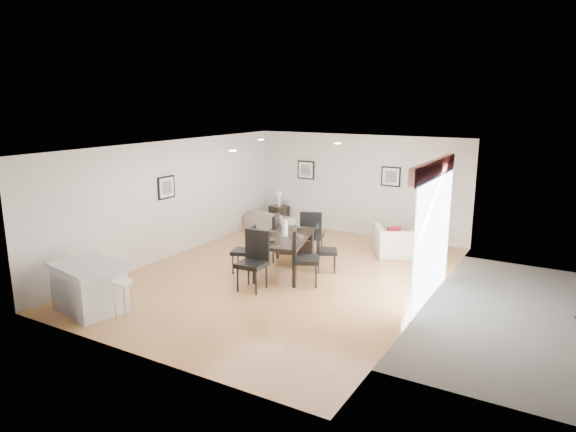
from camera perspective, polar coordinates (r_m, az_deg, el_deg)
The scene contains 26 objects.
ground at distance 10.82m, azimuth -0.53°, elevation -6.64°, with size 8.00×8.00×0.00m, color #B8804B.
wall_back at distance 13.97m, azimuth 7.86°, elevation 3.43°, with size 6.00×0.04×2.70m, color beige.
wall_front at distance 7.41m, azimuth -16.59°, elevation -5.46°, with size 6.00×0.04×2.70m, color beige.
wall_left at distance 12.22m, azimuth -12.75°, elevation 1.88°, with size 0.04×8.00×2.70m, color beige.
wall_right at distance 9.32m, azimuth 15.53°, elevation -1.66°, with size 0.04×8.00×2.70m, color beige.
ceiling at distance 10.24m, azimuth -0.57°, elevation 7.76°, with size 6.00×8.00×0.02m, color white.
sofa at distance 14.00m, azimuth -1.06°, elevation -0.80°, with size 2.08×0.81×0.61m, color gray.
armchair at distance 12.30m, azimuth 12.26°, elevation -2.77°, with size 1.11×0.97×0.72m, color silver.
dining_table at distance 10.86m, azimuth -0.33°, elevation -2.65°, with size 1.42×2.07×0.78m.
dining_chair_wnear at distance 10.89m, azimuth -4.57°, elevation -3.43°, with size 0.57×0.57×1.01m.
dining_chair_wfar at distance 11.63m, azimuth -1.91°, elevation -2.13°, with size 0.61×0.61×1.08m.
dining_chair_enear at distance 10.13m, azimuth 1.43°, elevation -4.16°, with size 0.70×0.70×1.16m.
dining_chair_efar at distance 10.96m, azimuth 3.87°, elevation -3.37°, with size 0.60×0.60×0.99m.
dining_chair_head at distance 9.94m, azimuth -3.75°, elevation -4.53°, with size 0.55×0.55×1.15m.
dining_chair_foot at distance 11.85m, azimuth 2.64°, elevation -1.75°, with size 0.63×0.63×1.11m.
vase at distance 10.76m, azimuth -0.34°, elevation -0.63°, with size 0.99×1.52×0.77m.
coffee_table at distance 12.39m, azimuth 0.81°, elevation -3.22°, with size 0.89×0.53×0.36m, color black.
side_table at distance 14.91m, azimuth -1.00°, elevation 0.03°, with size 0.45×0.45×0.60m, color black.
table_lamp at distance 14.80m, azimuth -1.01°, elevation 2.15°, with size 0.21×0.21×0.40m.
cushion at distance 12.18m, azimuth 11.69°, elevation -1.89°, with size 0.31×0.10×0.31m, color maroon.
kitchen_island at distance 9.63m, azimuth -21.20°, elevation -7.32°, with size 1.38×1.15×0.85m.
bar_stool at distance 8.96m, azimuth -17.85°, elevation -7.44°, with size 0.32×0.32×0.70m.
framed_print_back_left at distance 14.58m, azimuth 2.00°, elevation 5.13°, with size 0.52×0.04×0.52m.
framed_print_back_right at distance 13.59m, azimuth 11.36°, elevation 4.32°, with size 0.52×0.04×0.52m.
framed_print_left_wall at distance 12.00m, azimuth -13.36°, elevation 3.11°, with size 0.04×0.52×0.52m.
sliding_door at distance 9.55m, azimuth 15.85°, elevation 0.60°, with size 0.12×2.70×2.57m.
Camera 1 is at (5.20, -8.77, 3.61)m, focal length 32.00 mm.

